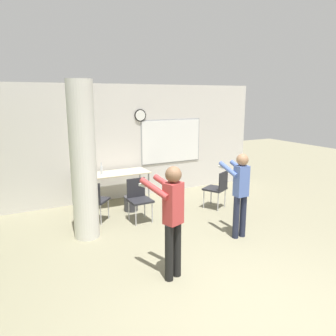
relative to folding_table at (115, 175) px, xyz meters
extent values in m
plane|color=gray|center=(0.18, -4.56, -0.71)|extent=(24.00, 24.00, 0.00)
cube|color=silver|center=(0.18, 0.50, 0.69)|extent=(8.00, 0.12, 2.80)
cylinder|color=black|center=(0.85, 0.42, 1.34)|extent=(0.30, 0.03, 0.30)
cylinder|color=white|center=(0.85, 0.41, 1.34)|extent=(0.25, 0.01, 0.25)
cube|color=#99999E|center=(1.73, 0.43, 0.64)|extent=(1.73, 0.01, 1.16)
cube|color=white|center=(1.73, 0.43, 0.64)|extent=(1.67, 0.02, 1.10)
cylinder|color=silver|center=(-1.04, -1.48, 0.69)|extent=(0.45, 0.45, 2.80)
cube|color=beige|center=(0.00, 0.00, 0.04)|extent=(1.62, 0.65, 0.03)
cylinder|color=gray|center=(-0.75, -0.27, -0.34)|extent=(0.04, 0.04, 0.74)
cylinder|color=gray|center=(0.75, -0.27, -0.34)|extent=(0.04, 0.04, 0.74)
cylinder|color=gray|center=(-0.75, 0.27, -0.34)|extent=(0.04, 0.04, 0.74)
cylinder|color=gray|center=(0.75, 0.27, -0.34)|extent=(0.04, 0.04, 0.74)
cylinder|color=silver|center=(-0.31, -0.02, 0.15)|extent=(0.06, 0.06, 0.19)
cylinder|color=silver|center=(-0.31, -0.02, 0.29)|extent=(0.02, 0.02, 0.08)
cylinder|color=#38383D|center=(0.18, -0.55, -0.55)|extent=(0.31, 0.31, 0.33)
cube|color=#232328|center=(1.95, -1.25, -0.26)|extent=(0.59, 0.59, 0.04)
cube|color=#232328|center=(2.05, -1.44, -0.04)|extent=(0.36, 0.21, 0.40)
cylinder|color=#B7B7BC|center=(2.03, -1.01, -0.50)|extent=(0.02, 0.02, 0.43)
cylinder|color=#B7B7BC|center=(1.71, -1.18, -0.50)|extent=(0.02, 0.02, 0.43)
cylinder|color=#B7B7BC|center=(2.20, -1.33, -0.50)|extent=(0.02, 0.02, 0.43)
cylinder|color=#B7B7BC|center=(1.88, -1.50, -0.50)|extent=(0.02, 0.02, 0.43)
cube|color=#232328|center=(-0.68, -0.83, -0.26)|extent=(0.62, 0.62, 0.04)
cube|color=#232328|center=(-0.81, -0.98, -0.04)|extent=(0.31, 0.29, 0.40)
cylinder|color=#B7B7BC|center=(-0.42, -0.81, -0.50)|extent=(0.02, 0.02, 0.43)
cylinder|color=#B7B7BC|center=(-0.69, -0.57, -0.50)|extent=(0.02, 0.02, 0.43)
cylinder|color=#B7B7BC|center=(-0.66, -1.08, -0.50)|extent=(0.02, 0.02, 0.43)
cylinder|color=#B7B7BC|center=(-0.93, -0.84, -0.50)|extent=(0.02, 0.02, 0.43)
cube|color=#232328|center=(0.11, -1.26, -0.26)|extent=(0.45, 0.45, 0.04)
cube|color=#232328|center=(0.11, -1.06, -0.04)|extent=(0.40, 0.04, 0.40)
cylinder|color=#B7B7BC|center=(-0.06, -1.44, -0.50)|extent=(0.02, 0.02, 0.43)
cylinder|color=#B7B7BC|center=(0.30, -1.44, -0.50)|extent=(0.02, 0.02, 0.43)
cylinder|color=#B7B7BC|center=(-0.07, -1.08, -0.50)|extent=(0.02, 0.02, 0.43)
cylinder|color=#B7B7BC|center=(0.29, -1.08, -0.50)|extent=(0.02, 0.02, 0.43)
cylinder|color=black|center=(-0.23, -3.41, -0.31)|extent=(0.12, 0.12, 0.82)
cylinder|color=black|center=(-0.39, -3.46, -0.31)|extent=(0.12, 0.12, 0.82)
cube|color=#B23838|center=(-0.31, -3.43, 0.39)|extent=(0.29, 0.26, 0.58)
sphere|color=brown|center=(-0.31, -3.43, 0.79)|extent=(0.22, 0.22, 0.22)
cylinder|color=#B23838|center=(-0.26, -3.17, 0.58)|extent=(0.25, 0.51, 0.23)
cylinder|color=#B23838|center=(-0.51, -3.26, 0.58)|extent=(0.25, 0.51, 0.23)
cube|color=white|center=(-0.58, -3.04, 0.58)|extent=(0.08, 0.13, 0.04)
cylinder|color=#1E2338|center=(1.49, -2.79, -0.32)|extent=(0.11, 0.11, 0.78)
cylinder|color=#1E2338|center=(1.33, -2.78, -0.32)|extent=(0.11, 0.11, 0.78)
cube|color=#4C66AD|center=(1.41, -2.79, 0.34)|extent=(0.23, 0.18, 0.55)
sphere|color=#997051|center=(1.41, -2.79, 0.72)|extent=(0.21, 0.21, 0.21)
cylinder|color=#4C66AD|center=(1.53, -2.57, 0.52)|extent=(0.09, 0.49, 0.22)
cylinder|color=#4C66AD|center=(1.28, -2.56, 0.52)|extent=(0.09, 0.49, 0.22)
cube|color=white|center=(1.29, -2.34, 0.52)|extent=(0.04, 0.13, 0.04)
camera|label=1|loc=(-2.32, -7.13, 1.81)|focal=35.00mm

